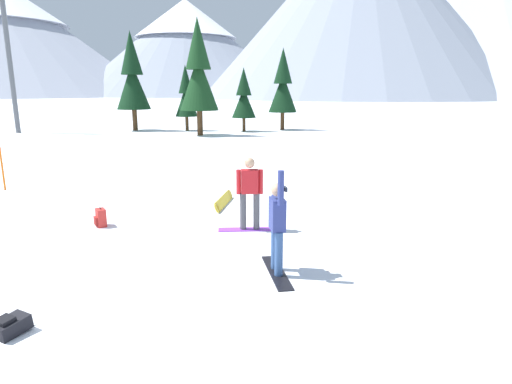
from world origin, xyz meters
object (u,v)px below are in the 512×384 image
(pine_tree_twin, at_px, (186,95))
(ski_lift_tower, at_px, (7,41))
(pine_tree_young, at_px, (244,97))
(pine_tree_short, at_px, (198,72))
(backpack_red, at_px, (101,218))
(trail_marker_pole, at_px, (2,165))
(loose_snowboard_far_spare, at_px, (224,200))
(pine_tree_tall, at_px, (132,77))
(snowboarder_foreground, at_px, (277,225))
(snowboarder_midground, at_px, (250,192))
(pine_tree_leaning, at_px, (283,86))
(backpack_black, at_px, (11,325))

(pine_tree_twin, distance_m, ski_lift_tower, 13.59)
(pine_tree_young, xyz_separation_m, pine_tree_short, (-3.47, -2.71, 1.76))
(backpack_red, bearing_deg, ski_lift_tower, 114.98)
(trail_marker_pole, relative_size, ski_lift_tower, 0.14)
(loose_snowboard_far_spare, relative_size, pine_tree_tall, 0.24)
(loose_snowboard_far_spare, bearing_deg, snowboarder_foreground, -81.27)
(pine_tree_short, bearing_deg, pine_tree_young, 37.97)
(trail_marker_pole, distance_m, pine_tree_short, 18.76)
(snowboarder_midground, height_order, trail_marker_pole, snowboarder_midground)
(ski_lift_tower, bearing_deg, pine_tree_leaning, 0.45)
(snowboarder_midground, relative_size, pine_tree_twin, 0.34)
(loose_snowboard_far_spare, bearing_deg, pine_tree_tall, 104.02)
(pine_tree_young, xyz_separation_m, ski_lift_tower, (-17.55, 0.92, 4.11))
(trail_marker_pole, height_order, pine_tree_leaning, pine_tree_leaning)
(pine_tree_young, relative_size, pine_tree_short, 0.60)
(loose_snowboard_far_spare, xyz_separation_m, backpack_black, (-3.22, -6.56, -0.01))
(loose_snowboard_far_spare, height_order, pine_tree_twin, pine_tree_twin)
(backpack_red, xyz_separation_m, pine_tree_leaning, (9.04, 25.54, 3.37))
(backpack_black, relative_size, trail_marker_pole, 0.32)
(backpack_black, relative_size, pine_tree_young, 0.11)
(backpack_black, bearing_deg, ski_lift_tower, 111.13)
(backpack_red, xyz_separation_m, backpack_black, (-0.12, -4.89, -0.09))
(snowboarder_foreground, xyz_separation_m, ski_lift_tower, (-15.67, 28.65, 5.89))
(trail_marker_pole, distance_m, ski_lift_tower, 23.06)
(snowboarder_midground, bearing_deg, ski_lift_tower, 120.63)
(trail_marker_pole, xyz_separation_m, pine_tree_tall, (1.06, 21.78, 3.37))
(pine_tree_short, bearing_deg, pine_tree_leaning, 29.20)
(snowboarder_foreground, xyz_separation_m, pine_tree_twin, (-2.68, 28.99, 1.92))
(snowboarder_foreground, relative_size, backpack_red, 4.16)
(snowboarder_foreground, relative_size, loose_snowboard_far_spare, 1.04)
(pine_tree_young, height_order, pine_tree_short, pine_tree_short)
(backpack_red, relative_size, trail_marker_pole, 0.27)
(pine_tree_leaning, distance_m, pine_tree_twin, 7.90)
(pine_tree_leaning, relative_size, pine_tree_tall, 0.85)
(loose_snowboard_far_spare, relative_size, pine_tree_short, 0.23)
(loose_snowboard_far_spare, xyz_separation_m, pine_tree_short, (-0.83, 20.08, 4.33))
(backpack_red, bearing_deg, pine_tree_tall, 96.61)
(pine_tree_short, distance_m, pine_tree_leaning, 7.81)
(pine_tree_short, xyz_separation_m, pine_tree_tall, (-5.30, 4.50, -0.23))
(backpack_red, height_order, backpack_black, backpack_red)
(snowboarder_foreground, height_order, backpack_red, snowboarder_foreground)
(backpack_black, xyz_separation_m, pine_tree_young, (5.85, 29.35, 2.58))
(backpack_red, distance_m, backpack_black, 4.89)
(snowboarder_midground, relative_size, pine_tree_short, 0.21)
(snowboarder_foreground, xyz_separation_m, pine_tree_short, (-1.59, 25.03, 3.55))
(backpack_black, height_order, pine_tree_young, pine_tree_young)
(pine_tree_twin, xyz_separation_m, ski_lift_tower, (-12.99, -0.34, 3.97))
(snowboarder_midground, relative_size, ski_lift_tower, 0.15)
(snowboarder_foreground, relative_size, pine_tree_leaning, 0.30)
(snowboarder_foreground, distance_m, backpack_black, 4.36)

